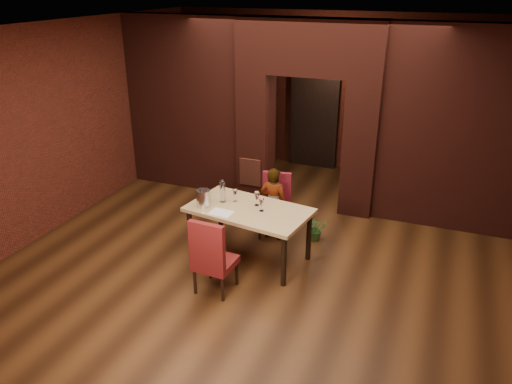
% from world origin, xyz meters
% --- Properties ---
extents(floor, '(8.00, 8.00, 0.00)m').
position_xyz_m(floor, '(0.00, 0.00, 0.00)').
color(floor, '#432510').
rests_on(floor, ground).
extents(ceiling, '(7.00, 8.00, 0.04)m').
position_xyz_m(ceiling, '(0.00, 0.00, 3.20)').
color(ceiling, silver).
rests_on(ceiling, ground).
extents(wall_back, '(7.00, 0.04, 3.20)m').
position_xyz_m(wall_back, '(0.00, 4.00, 1.60)').
color(wall_back, maroon).
rests_on(wall_back, ground).
extents(wall_front, '(7.00, 0.04, 3.20)m').
position_xyz_m(wall_front, '(0.00, -4.00, 1.60)').
color(wall_front, maroon).
rests_on(wall_front, ground).
extents(wall_left, '(0.04, 8.00, 3.20)m').
position_xyz_m(wall_left, '(-3.50, 0.00, 1.60)').
color(wall_left, maroon).
rests_on(wall_left, ground).
extents(pillar_left, '(0.55, 0.55, 2.30)m').
position_xyz_m(pillar_left, '(-0.95, 2.00, 1.15)').
color(pillar_left, maroon).
rests_on(pillar_left, ground).
extents(pillar_right, '(0.55, 0.55, 2.30)m').
position_xyz_m(pillar_right, '(0.95, 2.00, 1.15)').
color(pillar_right, maroon).
rests_on(pillar_right, ground).
extents(lintel, '(2.45, 0.55, 0.90)m').
position_xyz_m(lintel, '(0.00, 2.00, 2.75)').
color(lintel, maroon).
rests_on(lintel, ground).
extents(wing_wall_left, '(2.28, 0.35, 3.20)m').
position_xyz_m(wing_wall_left, '(-2.36, 2.00, 1.60)').
color(wing_wall_left, maroon).
rests_on(wing_wall_left, ground).
extents(wing_wall_right, '(2.28, 0.35, 3.20)m').
position_xyz_m(wing_wall_right, '(2.36, 2.00, 1.60)').
color(wing_wall_right, maroon).
rests_on(wing_wall_right, ground).
extents(vent_panel, '(0.40, 0.03, 0.50)m').
position_xyz_m(vent_panel, '(-0.95, 1.71, 0.55)').
color(vent_panel, '#A84931').
rests_on(vent_panel, ground).
extents(rear_door, '(0.90, 0.08, 2.10)m').
position_xyz_m(rear_door, '(-0.40, 3.94, 1.05)').
color(rear_door, black).
rests_on(rear_door, ground).
extents(rear_door_frame, '(1.02, 0.04, 2.22)m').
position_xyz_m(rear_door_frame, '(-0.40, 3.90, 1.05)').
color(rear_door_frame, black).
rests_on(rear_door_frame, ground).
extents(dining_table, '(1.82, 1.19, 0.79)m').
position_xyz_m(dining_table, '(-0.18, -0.19, 0.40)').
color(dining_table, tan).
rests_on(dining_table, ground).
extents(chair_far, '(0.51, 0.51, 0.99)m').
position_xyz_m(chair_far, '(-0.09, 0.61, 0.50)').
color(chair_far, maroon).
rests_on(chair_far, ground).
extents(chair_near, '(0.50, 0.50, 1.06)m').
position_xyz_m(chair_near, '(-0.28, -1.10, 0.53)').
color(chair_near, maroon).
rests_on(chair_near, ground).
extents(person_seated, '(0.43, 0.28, 1.16)m').
position_xyz_m(person_seated, '(-0.08, 0.52, 0.58)').
color(person_seated, white).
rests_on(person_seated, ground).
extents(wine_glass_a, '(0.07, 0.07, 0.18)m').
position_xyz_m(wine_glass_a, '(-0.46, -0.05, 0.88)').
color(wine_glass_a, white).
rests_on(wine_glass_a, dining_table).
extents(wine_glass_b, '(0.08, 0.08, 0.20)m').
position_xyz_m(wine_glass_b, '(-0.12, -0.05, 0.90)').
color(wine_glass_b, white).
rests_on(wine_glass_b, dining_table).
extents(wine_glass_c, '(0.08, 0.08, 0.19)m').
position_xyz_m(wine_glass_c, '(0.01, -0.21, 0.89)').
color(wine_glass_c, white).
rests_on(wine_glass_c, dining_table).
extents(tasting_sheet, '(0.32, 0.25, 0.00)m').
position_xyz_m(tasting_sheet, '(-0.49, -0.47, 0.80)').
color(tasting_sheet, silver).
rests_on(tasting_sheet, dining_table).
extents(wine_bucket, '(0.20, 0.20, 0.25)m').
position_xyz_m(wine_bucket, '(-0.81, -0.36, 0.92)').
color(wine_bucket, silver).
rests_on(wine_bucket, dining_table).
extents(water_bottle, '(0.08, 0.08, 0.34)m').
position_xyz_m(water_bottle, '(-0.63, -0.12, 0.96)').
color(water_bottle, silver).
rests_on(water_bottle, dining_table).
extents(potted_plant, '(0.43, 0.41, 0.37)m').
position_xyz_m(potted_plant, '(0.57, 0.70, 0.18)').
color(potted_plant, '#2D6023').
rests_on(potted_plant, ground).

